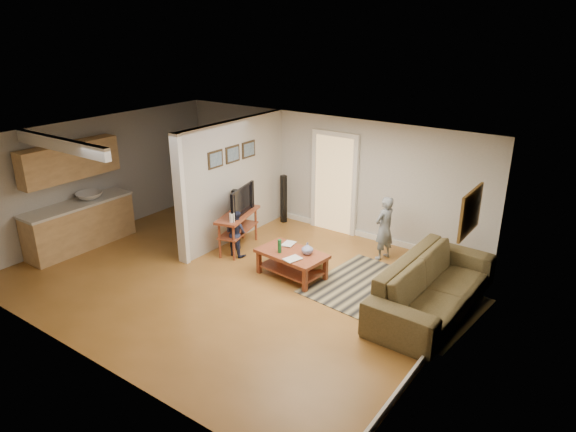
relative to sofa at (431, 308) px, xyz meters
The scene contains 11 objects.
ground 3.45m from the sofa, 163.23° to the right, with size 7.50×7.50×0.00m, color brown.
room_shell 4.64m from the sofa, behind, with size 7.54×6.02×2.52m.
area_rug 0.66m from the sofa, behind, with size 2.72×1.99×0.01m, color black.
sofa is the anchor object (origin of this frame).
coffee_table 2.52m from the sofa, behind, with size 1.30×0.84×0.73m.
tv_console 4.09m from the sofa, behind, with size 0.75×1.29×1.04m.
speaker_left 4.34m from the sofa, behind, with size 0.11×0.11×1.15m, color black.
speaker_right 4.54m from the sofa, 157.76° to the left, with size 0.11×0.11×1.11m, color black.
toy_basket 2.21m from the sofa, behind, with size 0.42×0.42×0.37m.
child 1.93m from the sofa, 139.52° to the left, with size 0.46×0.30×1.27m, color gray.
toddler 3.91m from the sofa, behind, with size 0.45×0.35×0.93m, color #1E243F.
Camera 1 is at (5.58, -6.21, 4.35)m, focal length 32.00 mm.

